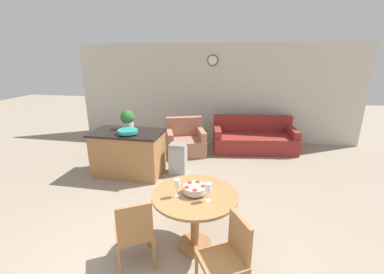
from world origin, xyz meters
TOP-DOWN VIEW (x-y plane):
  - wall_back at (0.00, 5.43)m, footprint 8.00×0.09m
  - dining_table at (0.34, 0.84)m, footprint 1.05×1.05m
  - dining_chair_near_left at (-0.28, 0.39)m, footprint 0.58×0.58m
  - dining_chair_near_right at (0.79, 0.22)m, footprint 0.58×0.58m
  - fruit_bowl at (0.34, 0.84)m, footprint 0.28×0.28m
  - wine_glass_left at (0.14, 0.74)m, footprint 0.07×0.07m
  - wine_glass_right at (0.51, 0.71)m, footprint 0.07×0.07m
  - kitchen_island at (-1.38, 2.71)m, footprint 1.42×0.82m
  - teal_bowl at (-1.30, 2.56)m, footprint 0.39×0.39m
  - potted_plant at (-1.45, 2.92)m, footprint 0.28×0.28m
  - trash_bin at (-0.40, 2.94)m, footprint 0.34×0.28m
  - couch at (1.20, 4.65)m, footprint 2.17×1.26m
  - armchair at (-0.49, 4.07)m, footprint 1.14×1.09m

SIDE VIEW (x-z plane):
  - couch at x=1.20m, z-range -0.13..0.71m
  - armchair at x=-0.49m, z-range -0.14..0.73m
  - trash_bin at x=-0.40m, z-range 0.00..0.63m
  - kitchen_island at x=-1.38m, z-range 0.00..0.91m
  - dining_chair_near_left at x=-0.28m, z-range 0.05..0.94m
  - dining_chair_near_right at x=0.79m, z-range 0.05..0.94m
  - dining_table at x=0.34m, z-range 0.21..0.98m
  - fruit_bowl at x=0.34m, z-range 0.78..0.91m
  - wine_glass_left at x=0.14m, z-range 0.82..1.05m
  - wine_glass_right at x=0.51m, z-range 0.82..1.05m
  - teal_bowl at x=-1.30m, z-range 0.92..1.01m
  - potted_plant at x=-1.45m, z-range 0.92..1.31m
  - wall_back at x=0.00m, z-range 0.00..2.70m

